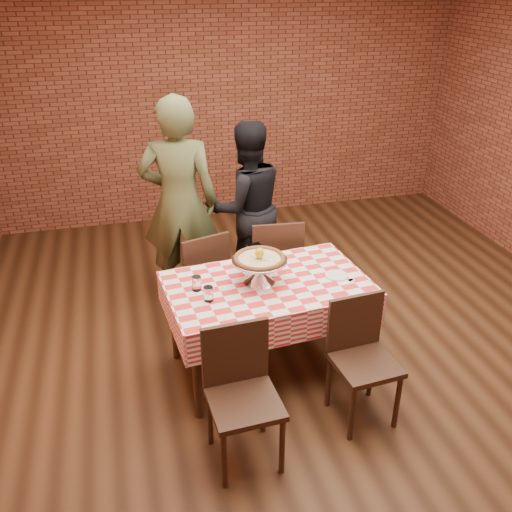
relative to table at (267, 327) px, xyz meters
name	(u,v)px	position (x,y,z in m)	size (l,w,h in m)	color
ground	(307,350)	(0.38, 0.11, -0.38)	(6.00, 6.00, 0.00)	black
back_wall	(228,98)	(0.38, 3.11, 1.08)	(5.50, 5.50, 0.00)	brown
table	(267,327)	(0.00, 0.00, 0.00)	(1.43, 0.86, 0.75)	#382115
tablecloth	(267,297)	(0.00, 0.00, 0.26)	(1.47, 0.90, 0.25)	red
pizza_stand	(259,271)	(-0.05, 0.03, 0.47)	(0.41, 0.41, 0.18)	silver
pizza	(260,259)	(-0.05, 0.03, 0.57)	(0.37, 0.37, 0.03)	beige
lemon	(260,253)	(-0.05, 0.03, 0.62)	(0.06, 0.06, 0.08)	yellow
water_glass_left	(208,294)	(-0.46, -0.13, 0.44)	(0.07, 0.07, 0.11)	white
water_glass_right	(197,283)	(-0.51, 0.03, 0.44)	(0.07, 0.07, 0.11)	white
side_plate	(336,276)	(0.52, -0.04, 0.39)	(0.17, 0.17, 0.01)	white
sweetener_packet_a	(350,280)	(0.59, -0.12, 0.39)	(0.05, 0.04, 0.01)	white
sweetener_packet_b	(351,280)	(0.60, -0.12, 0.39)	(0.05, 0.04, 0.01)	white
condiment_caddy	(254,253)	(-0.01, 0.34, 0.46)	(0.10, 0.08, 0.14)	silver
chair_near_left	(244,403)	(-0.38, -0.85, 0.08)	(0.42, 0.42, 0.90)	#382115
chair_near_right	(365,365)	(0.48, -0.69, 0.06)	(0.40, 0.40, 0.88)	#382115
chair_far_left	(198,276)	(-0.40, 0.77, 0.07)	(0.41, 0.41, 0.89)	#382115
chair_far_right	(273,262)	(0.29, 0.83, 0.08)	(0.44, 0.44, 0.92)	#382115
diner_olive	(179,203)	(-0.47, 1.22, 0.57)	(0.69, 0.45, 1.90)	#4B542F
diner_black	(246,207)	(0.16, 1.33, 0.43)	(0.78, 0.61, 1.61)	black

